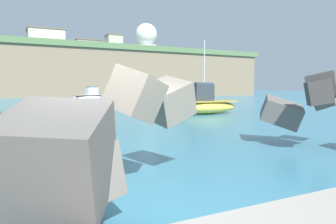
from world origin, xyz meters
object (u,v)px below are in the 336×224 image
Objects in this scene: boat_near_centre at (205,104)px; station_building_central at (86,48)px; mooring_buoy_outer at (102,123)px; station_building_annex at (46,39)px; radar_dome at (146,39)px; boat_mid_left at (90,97)px; station_building_west at (114,45)px; boat_mid_centre at (203,99)px; station_building_east at (66,48)px; mooring_buoy_inner at (26,118)px; mooring_buoy_middle at (60,104)px; boat_near_left at (154,96)px.

boat_near_centre is 77.38m from station_building_central.
mooring_buoy_outer is 0.05× the size of station_building_annex.
radar_dome is 19.14m from station_building_central.
station_building_central is (10.38, 49.91, 13.07)m from boat_mid_left.
station_building_central is (-6.00, 8.10, -0.46)m from station_building_west.
boat_mid_left is at bearing -111.39° from station_building_west.
station_building_west is (5.35, 54.47, 13.61)m from boat_mid_centre.
radar_dome reaches higher than boat_mid_left.
mooring_buoy_outer is at bearing -114.42° from radar_dome.
station_building_east is (-6.18, 64.08, 13.05)m from boat_mid_centre.
boat_mid_centre is 17.74× the size of mooring_buoy_inner.
boat_mid_centre reaches higher than mooring_buoy_middle.
station_building_east reaches higher than boat_mid_centre.
mooring_buoy_middle is at bearing -93.95° from station_building_annex.
boat_near_centre reaches higher than mooring_buoy_outer.
station_building_west is at bearing 69.15° from mooring_buoy_inner.
boat_near_left reaches higher than mooring_buoy_outer.
radar_dome reaches higher than mooring_buoy_inner.
station_building_central is (7.82, 75.87, 13.03)m from boat_near_centre.
mooring_buoy_inner is 0.05× the size of station_building_central.
station_building_east is at bearing 84.62° from boat_mid_left.
mooring_buoy_middle is at bearing 76.18° from mooring_buoy_inner.
radar_dome reaches higher than station_building_annex.
station_building_annex is (-18.81, -7.70, -0.69)m from station_building_west.
boat_near_left is at bearing -90.85° from station_building_central.
station_building_east is at bearing 82.27° from mooring_buoy_outer.
station_building_annex is (3.05, 44.10, 13.30)m from mooring_buoy_middle.
station_building_central reaches higher than boat_mid_left.
radar_dome is (24.36, 37.00, 15.16)m from boat_mid_left.
radar_dome is 24.36m from station_building_east.
station_building_east reaches higher than mooring_buoy_middle.
station_building_east is at bearing 164.77° from station_building_central.
mooring_buoy_middle is at bearing 170.81° from boat_mid_centre.
boat_mid_centre is 1.43× the size of station_building_west.
boat_near_centre is at bearing -105.86° from boat_near_left.
radar_dome is at bearing -31.07° from station_building_west.
boat_mid_left is (-2.57, 25.96, -0.04)m from boat_near_centre.
mooring_buoy_inner is (-20.38, -13.08, -0.38)m from boat_mid_centre.
station_building_central reaches higher than station_building_annex.
station_building_west is 0.69× the size of station_building_east.
boat_near_left is 33.37m from mooring_buoy_outer.
station_building_west reaches higher than mooring_buoy_middle.
boat_near_left is 0.76× the size of station_building_central.
boat_near_left is 25.81m from boat_near_centre.
station_building_central is at bearing 89.15° from boat_near_left.
radar_dome reaches higher than boat_near_centre.
station_building_east is (11.11, 81.89, 13.43)m from mooring_buoy_outer.
boat_near_centre is at bearing -1.09° from mooring_buoy_inner.
boat_mid_left is at bearing 70.03° from mooring_buoy_inner.
station_building_west is (-7.98, 4.81, -1.63)m from radar_dome.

